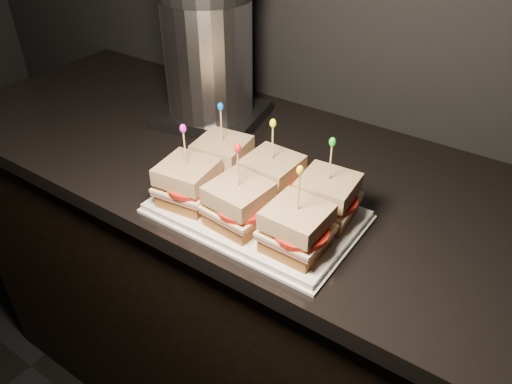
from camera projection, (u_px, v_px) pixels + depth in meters
The scene contains 49 objects.
cabinet at pixel (346, 351), 1.27m from camera, with size 2.20×0.60×0.88m, color black.
granite_slab at pixel (369, 209), 1.01m from camera, with size 2.24×0.64×0.04m, color black.
platter at pixel (256, 212), 0.95m from camera, with size 0.38×0.23×0.02m, color white.
platter_rim at pixel (256, 214), 0.96m from camera, with size 0.39×0.25×0.01m, color white.
sandwich_0_bread_bot at pixel (223, 170), 1.03m from camera, with size 0.10×0.10×0.03m, color brown.
sandwich_0_ham at pixel (223, 163), 1.02m from camera, with size 0.10×0.10×0.01m, color #C16357.
sandwich_0_cheese at pixel (223, 160), 1.02m from camera, with size 0.11×0.10×0.01m, color #F8E3A6.
sandwich_0_tomato at pixel (226, 160), 1.01m from camera, with size 0.10×0.10×0.01m, color red.
sandwich_0_bread_top at pixel (222, 148), 1.00m from camera, with size 0.10×0.10×0.03m, color brown.
sandwich_0_pick at pixel (221, 128), 0.98m from camera, with size 0.00×0.00×0.09m, color tan.
sandwich_0_frill at pixel (220, 107), 0.95m from camera, with size 0.01×0.01×0.02m, color blue.
sandwich_1_bread_bot at pixel (272, 189), 0.98m from camera, with size 0.10×0.10×0.03m, color brown.
sandwich_1_ham at pixel (272, 182), 0.97m from camera, with size 0.10×0.10×0.01m, color #C16357.
sandwich_1_cheese at pixel (272, 179), 0.96m from camera, with size 0.11×0.10×0.01m, color #F8E3A6.
sandwich_1_tomato at pixel (275, 179), 0.95m from camera, with size 0.10×0.10×0.01m, color red.
sandwich_1_bread_top at pixel (272, 166), 0.95m from camera, with size 0.10×0.10×0.03m, color brown.
sandwich_1_pick at pixel (272, 145), 0.92m from camera, with size 0.00×0.00×0.09m, color tan.
sandwich_1_frill at pixel (273, 123), 0.89m from camera, with size 0.01×0.01×0.02m, color #EDFB08.
sandwich_2_bread_bot at pixel (326, 210), 0.92m from camera, with size 0.10×0.10×0.03m, color brown.
sandwich_2_ham at pixel (326, 202), 0.91m from camera, with size 0.10×0.10×0.01m, color #C16357.
sandwich_2_cheese at pixel (327, 199), 0.91m from camera, with size 0.11×0.10×0.01m, color #F8E3A6.
sandwich_2_tomato at pixel (331, 200), 0.89m from camera, with size 0.10×0.10×0.01m, color red.
sandwich_2_bread_top at pixel (328, 186), 0.89m from camera, with size 0.10×0.10×0.03m, color brown.
sandwich_2_pick at pixel (330, 164), 0.87m from camera, with size 0.00×0.00×0.09m, color tan.
sandwich_2_frill at pixel (332, 142), 0.84m from camera, with size 0.01×0.01×0.02m, color green.
sandwich_3_bread_bot at pixel (189, 195), 0.96m from camera, with size 0.10×0.10×0.03m, color brown.
sandwich_3_ham at pixel (189, 188), 0.95m from camera, with size 0.10×0.10×0.01m, color #C16357.
sandwich_3_cheese at pixel (188, 185), 0.95m from camera, with size 0.11×0.10×0.01m, color #F8E3A6.
sandwich_3_tomato at pixel (191, 185), 0.93m from camera, with size 0.10×0.10×0.01m, color red.
sandwich_3_bread_top at pixel (187, 172), 0.93m from camera, with size 0.10×0.10×0.03m, color brown.
sandwich_3_pick at pixel (185, 150), 0.90m from camera, with size 0.00×0.00×0.09m, color tan.
sandwich_3_frill at pixel (183, 128), 0.88m from camera, with size 0.01×0.01×0.02m, color #D21CCF.
sandwich_4_bread_bot at pixel (239, 217), 0.91m from camera, with size 0.10×0.10×0.03m, color brown.
sandwich_4_ham at pixel (239, 209), 0.90m from camera, with size 0.10×0.10×0.01m, color #C16357.
sandwich_4_cheese at pixel (239, 206), 0.89m from camera, with size 0.11×0.10×0.01m, color #F8E3A6.
sandwich_4_tomato at pixel (242, 207), 0.88m from camera, with size 0.10×0.10×0.01m, color red.
sandwich_4_bread_top at pixel (239, 193), 0.88m from camera, with size 0.10×0.10×0.03m, color brown.
sandwich_4_pick at pixel (238, 171), 0.85m from camera, with size 0.00×0.00×0.09m, color tan.
sandwich_4_frill at pixel (238, 148), 0.82m from camera, with size 0.01×0.01×0.02m, color red.
sandwich_5_bread_bot at pixel (296, 241), 0.85m from camera, with size 0.10×0.10×0.03m, color brown.
sandwich_5_ham at pixel (296, 234), 0.84m from camera, with size 0.10×0.10×0.01m, color #C16357.
sandwich_5_cheese at pixel (296, 230), 0.84m from camera, with size 0.11×0.10×0.01m, color #F8E3A6.
sandwich_5_tomato at pixel (301, 231), 0.82m from camera, with size 0.10×0.10×0.01m, color red.
sandwich_5_bread_top at pixel (297, 217), 0.82m from camera, with size 0.10×0.10×0.03m, color brown.
sandwich_5_pick at pixel (299, 194), 0.79m from camera, with size 0.00×0.00×0.09m, color tan.
sandwich_5_frill at pixel (300, 170), 0.77m from camera, with size 0.01×0.01×0.02m, color yellow.
appliance_base at pixel (212, 114), 1.28m from camera, with size 0.25×0.21×0.03m, color #262628.
appliance_body at pixel (208, 57), 1.19m from camera, with size 0.21×0.21×0.27m, color silver.
appliance at pixel (209, 59), 1.19m from camera, with size 0.25×0.21×0.33m, color silver, non-canonical shape.
Camera 1 is at (-0.08, 0.90, 1.50)m, focal length 35.00 mm.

